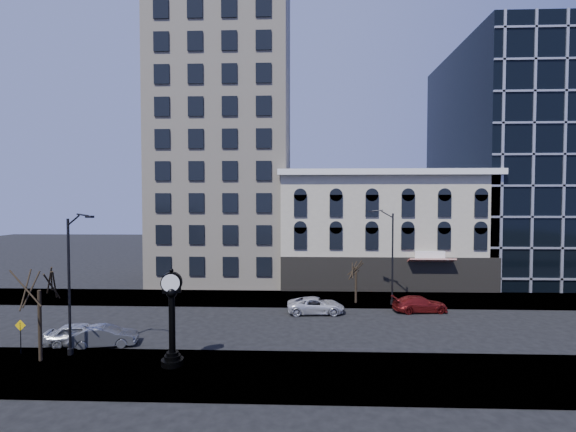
{
  "coord_description": "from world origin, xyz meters",
  "views": [
    {
      "loc": [
        3.14,
        -27.99,
        9.12
      ],
      "look_at": [
        2.0,
        4.0,
        8.0
      ],
      "focal_mm": 24.0,
      "sensor_mm": 36.0,
      "label": 1
    }
  ],
  "objects_px": {
    "car_near_b": "(105,336)",
    "warning_sign": "(20,330)",
    "street_clock": "(172,321)",
    "car_near_a": "(80,334)",
    "street_lamp_near": "(75,247)"
  },
  "relations": [
    {
      "from": "car_near_a",
      "to": "car_near_b",
      "type": "bearing_deg",
      "value": -109.68
    },
    {
      "from": "street_clock",
      "to": "warning_sign",
      "type": "bearing_deg",
      "value": 159.73
    },
    {
      "from": "car_near_b",
      "to": "car_near_a",
      "type": "bearing_deg",
      "value": 70.09
    },
    {
      "from": "car_near_b",
      "to": "warning_sign",
      "type": "bearing_deg",
      "value": 99.39
    },
    {
      "from": "car_near_a",
      "to": "car_near_b",
      "type": "xyz_separation_m",
      "value": [
        1.73,
        -0.22,
        -0.05
      ]
    },
    {
      "from": "car_near_a",
      "to": "warning_sign",
      "type": "bearing_deg",
      "value": 115.36
    },
    {
      "from": "street_clock",
      "to": "warning_sign",
      "type": "relative_size",
      "value": 2.63
    },
    {
      "from": "warning_sign",
      "to": "car_near_a",
      "type": "relative_size",
      "value": 0.5
    },
    {
      "from": "street_clock",
      "to": "car_near_a",
      "type": "distance_m",
      "value": 7.95
    },
    {
      "from": "warning_sign",
      "to": "street_lamp_near",
      "type": "bearing_deg",
      "value": -1.46
    },
    {
      "from": "street_clock",
      "to": "warning_sign",
      "type": "distance_m",
      "value": 9.67
    },
    {
      "from": "warning_sign",
      "to": "car_near_b",
      "type": "relative_size",
      "value": 0.52
    },
    {
      "from": "street_lamp_near",
      "to": "car_near_a",
      "type": "height_order",
      "value": "street_lamp_near"
    },
    {
      "from": "street_clock",
      "to": "car_near_b",
      "type": "height_order",
      "value": "street_clock"
    },
    {
      "from": "street_clock",
      "to": "warning_sign",
      "type": "xyz_separation_m",
      "value": [
        -9.54,
        1.22,
        -1.03
      ]
    }
  ]
}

